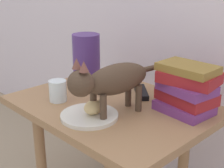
{
  "coord_description": "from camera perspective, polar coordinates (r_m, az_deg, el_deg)",
  "views": [
    {
      "loc": [
        0.83,
        -0.81,
        1.07
      ],
      "look_at": [
        0.0,
        0.0,
        0.65
      ],
      "focal_mm": 51.18,
      "sensor_mm": 36.0,
      "label": 1
    }
  ],
  "objects": [
    {
      "name": "book_stack",
      "position": [
        1.19,
        13.22,
        -0.8
      ],
      "size": [
        0.22,
        0.18,
        0.18
      ],
      "color": "#72337A",
      "rests_on": "side_table"
    },
    {
      "name": "plate",
      "position": [
        1.14,
        -4.07,
        -5.67
      ],
      "size": [
        0.21,
        0.21,
        0.01
      ],
      "primitive_type": "cylinder",
      "color": "silver",
      "rests_on": "side_table"
    },
    {
      "name": "bread_roll",
      "position": [
        1.13,
        -3.24,
        -4.13
      ],
      "size": [
        0.06,
        0.08,
        0.05
      ],
      "primitive_type": "ellipsoid",
      "rotation": [
        0.0,
        0.0,
        1.62
      ],
      "color": "#E0BC7A",
      "rests_on": "plate"
    },
    {
      "name": "side_table",
      "position": [
        1.3,
        0.0,
        -6.9
      ],
      "size": [
        0.76,
        0.57,
        0.57
      ],
      "color": "#9E724C",
      "rests_on": "ground"
    },
    {
      "name": "cat",
      "position": [
        1.11,
        -0.19,
        0.62
      ],
      "size": [
        0.13,
        0.48,
        0.23
      ],
      "color": "#4C3828",
      "rests_on": "side_table"
    },
    {
      "name": "candle_jar",
      "position": [
        1.29,
        -9.64,
        -1.39
      ],
      "size": [
        0.07,
        0.07,
        0.08
      ],
      "color": "silver",
      "rests_on": "side_table"
    },
    {
      "name": "tv_remote",
      "position": [
        1.35,
        5.24,
        -1.45
      ],
      "size": [
        0.14,
        0.13,
        0.02
      ],
      "primitive_type": "cube",
      "rotation": [
        0.0,
        0.0,
        -0.73
      ],
      "color": "black",
      "rests_on": "side_table"
    },
    {
      "name": "green_vase",
      "position": [
        1.42,
        -4.59,
        4.18
      ],
      "size": [
        0.12,
        0.12,
        0.24
      ],
      "primitive_type": "cylinder",
      "color": "#4C2D72",
      "rests_on": "side_table"
    }
  ]
}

